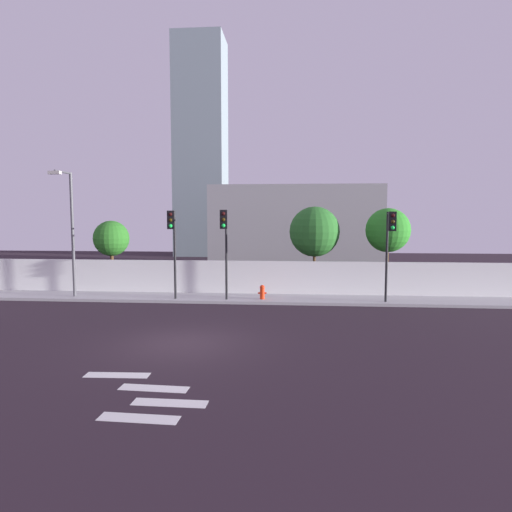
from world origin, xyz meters
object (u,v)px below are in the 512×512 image
Objects in this scene: traffic_light_right at (225,235)px; traffic_light_left at (173,235)px; fire_hydrant at (262,292)px; traffic_light_center at (390,237)px; roadside_tree_midleft at (315,232)px; street_lamp_curbside at (70,224)px; roadside_tree_midright at (388,230)px; roadside_tree_leftmost at (111,239)px.

traffic_light_left is at bearing 176.24° from traffic_light_right.
traffic_light_right reaches higher than fire_hydrant.
traffic_light_center is 0.90× the size of roadside_tree_midleft.
street_lamp_curbside is 10.64m from fire_hydrant.
roadside_tree_midright is (8.73, 4.36, 0.11)m from traffic_light_right.
roadside_tree_midleft is at bearing 49.66° from fire_hydrant.
traffic_light_right is at bearing -153.47° from roadside_tree_midright.
street_lamp_curbside is 1.34× the size of roadside_tree_midright.
roadside_tree_midleft is at bearing 127.68° from traffic_light_center.
roadside_tree_midleft is (4.58, 4.36, 0.02)m from traffic_light_right.
street_lamp_curbside is (-16.21, 0.79, 0.56)m from traffic_light_center.
street_lamp_curbside is at bearing 174.47° from traffic_light_right.
traffic_light_center is 4.42m from roadside_tree_midright.
traffic_light_left is at bearing -149.96° from roadside_tree_midleft.
roadside_tree_leftmost is at bearing -180.00° from roadside_tree_midleft.
street_lamp_curbside is 1.31× the size of roadside_tree_midleft.
fire_hydrant is 0.15× the size of roadside_tree_midleft.
traffic_light_center is 0.98× the size of traffic_light_right.
traffic_light_right is 6.32m from roadside_tree_midleft.
fire_hydrant is at bearing 30.79° from traffic_light_right.
fire_hydrant is at bearing 11.24° from traffic_light_left.
roadside_tree_midright is (4.15, -0.00, 0.09)m from roadside_tree_midleft.
traffic_light_center is at bearing -52.32° from roadside_tree_midleft.
traffic_light_center is 1.08× the size of roadside_tree_leftmost.
street_lamp_curbside is 3.74m from roadside_tree_leftmost.
roadside_tree_midleft is (2.80, 3.30, 2.98)m from fire_hydrant.
traffic_light_center reaches higher than roadside_tree_leftmost.
traffic_light_center is 16.11m from roadside_tree_leftmost.
traffic_light_left is 0.91× the size of roadside_tree_midleft.
traffic_light_right is 3.61m from fire_hydrant.
fire_hydrant is (10.05, 0.25, -3.47)m from street_lamp_curbside.
fire_hydrant is (4.43, 0.88, -2.93)m from traffic_light_left.
traffic_light_left is 8.36m from roadside_tree_midleft.
roadside_tree_midright is (16.31, 0.00, 0.54)m from roadside_tree_leftmost.
traffic_light_left is 2.67m from traffic_light_right.
roadside_tree_leftmost is (-15.51, 4.34, -0.37)m from traffic_light_center.
fire_hydrant is at bearing -154.61° from roadside_tree_midright.
traffic_light_right is 9.76m from roadside_tree_midright.
roadside_tree_midleft reaches higher than roadside_tree_leftmost.
street_lamp_curbside is 8.95× the size of fire_hydrant.
roadside_tree_midleft is at bearing 15.46° from street_lamp_curbside.
traffic_light_center is 7.93m from traffic_light_right.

